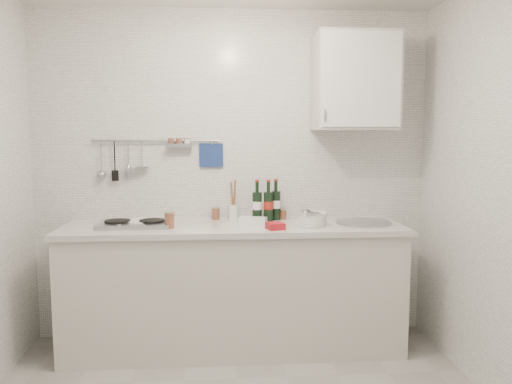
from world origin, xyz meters
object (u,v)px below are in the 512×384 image
(plate_stack_hob, at_px, (141,222))
(wine_bottles, at_px, (267,200))
(wall_cabinet, at_px, (355,82))
(plate_stack_sink, at_px, (312,219))
(utensil_crock, at_px, (233,210))

(plate_stack_hob, height_order, wine_bottles, wine_bottles)
(wall_cabinet, bearing_deg, wine_bottles, 176.62)
(wall_cabinet, bearing_deg, plate_stack_hob, -177.11)
(plate_stack_sink, relative_size, wine_bottles, 0.75)
(wall_cabinet, height_order, utensil_crock, wall_cabinet)
(plate_stack_hob, xyz_separation_m, utensil_crock, (0.67, 0.21, 0.05))
(wall_cabinet, bearing_deg, utensil_crock, 171.68)
(plate_stack_hob, bearing_deg, wine_bottles, 7.23)
(plate_stack_hob, height_order, utensil_crock, utensil_crock)
(wine_bottles, relative_size, utensil_crock, 1.02)
(wall_cabinet, relative_size, plate_stack_hob, 2.75)
(plate_stack_hob, relative_size, utensil_crock, 0.84)
(wine_bottles, bearing_deg, utensil_crock, 159.70)
(wine_bottles, height_order, utensil_crock, wine_bottles)
(plate_stack_hob, relative_size, plate_stack_sink, 1.09)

